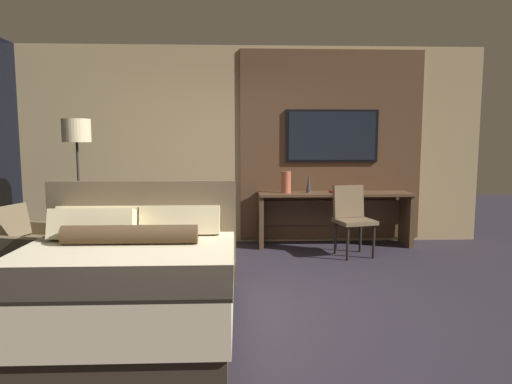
{
  "coord_description": "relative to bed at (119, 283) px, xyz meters",
  "views": [
    {
      "loc": [
        0.07,
        -3.99,
        1.48
      ],
      "look_at": [
        0.27,
        0.95,
        0.92
      ],
      "focal_mm": 32.0,
      "sensor_mm": 36.0,
      "label": 1
    }
  ],
  "objects": [
    {
      "name": "ground_plane",
      "position": [
        0.89,
        0.39,
        -0.33
      ],
      "size": [
        16.0,
        16.0,
        0.0
      ],
      "primitive_type": "plane",
      "color": "#28232D"
    },
    {
      "name": "wall_back_tv_panel",
      "position": [
        1.1,
        2.98,
        1.07
      ],
      "size": [
        7.2,
        0.09,
        2.8
      ],
      "color": "tan",
      "rests_on": "ground_plane"
    },
    {
      "name": "bed",
      "position": [
        0.0,
        0.0,
        0.0
      ],
      "size": [
        1.86,
        2.1,
        1.08
      ],
      "color": "#33281E",
      "rests_on": "ground_plane"
    },
    {
      "name": "desk",
      "position": [
        2.31,
        2.7,
        0.19
      ],
      "size": [
        2.12,
        0.51,
        0.75
      ],
      "color": "brown",
      "rests_on": "ground_plane"
    },
    {
      "name": "tv",
      "position": [
        2.31,
        2.91,
        1.2
      ],
      "size": [
        1.32,
        0.04,
        0.75
      ],
      "color": "black"
    },
    {
      "name": "desk_chair",
      "position": [
        2.42,
        2.15,
        0.2
      ],
      "size": [
        0.54,
        0.54,
        0.9
      ],
      "rotation": [
        0.0,
        0.0,
        0.24
      ],
      "color": "brown",
      "rests_on": "ground_plane"
    },
    {
      "name": "armchair_by_window",
      "position": [
        -1.27,
        1.21,
        -0.07
      ],
      "size": [
        1.06,
        1.09,
        0.78
      ],
      "rotation": [
        0.0,
        0.0,
        1.3
      ],
      "color": "brown",
      "rests_on": "ground_plane"
    },
    {
      "name": "floor_lamp",
      "position": [
        -0.99,
        2.04,
        1.12
      ],
      "size": [
        0.34,
        0.34,
        1.74
      ],
      "color": "#282623",
      "rests_on": "ground_plane"
    },
    {
      "name": "vase_tall",
      "position": [
        1.95,
        2.69,
        0.55
      ],
      "size": [
        0.07,
        0.07,
        0.26
      ],
      "color": "#333338",
      "rests_on": "desk"
    },
    {
      "name": "vase_short",
      "position": [
        1.63,
        2.67,
        0.57
      ],
      "size": [
        0.13,
        0.13,
        0.3
      ],
      "color": "#B2563D",
      "rests_on": "desk"
    },
    {
      "name": "book",
      "position": [
        2.36,
        2.65,
        0.43
      ],
      "size": [
        0.26,
        0.21,
        0.03
      ],
      "color": "maroon",
      "rests_on": "desk"
    }
  ]
}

